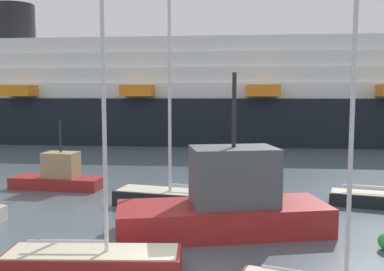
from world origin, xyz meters
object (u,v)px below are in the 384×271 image
object	(u,v)px
fishing_boat_0	(59,176)
channel_buoy_0	(72,176)
fishing_boat_1	(227,202)
cruise_ship	(149,96)
sailboat_5	(93,258)
sailboat_0	(180,195)
sailboat_6	(382,198)

from	to	relation	value
fishing_boat_0	channel_buoy_0	xyz separation A→B (m)	(-0.05, 2.27, -0.45)
fishing_boat_1	cruise_ship	bearing A→B (deg)	92.51
sailboat_5	fishing_boat_0	distance (m)	13.32
channel_buoy_0	cruise_ship	xyz separation A→B (m)	(0.66, 25.15, 5.07)
cruise_ship	fishing_boat_0	bearing A→B (deg)	-90.31
fishing_boat_1	sailboat_0	bearing A→B (deg)	108.74
fishing_boat_1	cruise_ship	xyz separation A→B (m)	(-9.62, 34.97, 4.12)
sailboat_5	cruise_ship	world-z (taller)	cruise_ship
sailboat_5	sailboat_6	xyz separation A→B (m)	(12.19, 8.99, -0.02)
sailboat_0	cruise_ship	bearing A→B (deg)	-65.02
sailboat_6	fishing_boat_1	xyz separation A→B (m)	(-7.89, -4.63, 0.80)
sailboat_5	sailboat_6	world-z (taller)	sailboat_5
fishing_boat_1	channel_buoy_0	world-z (taller)	fishing_boat_1
fishing_boat_0	cruise_ship	bearing A→B (deg)	93.96
sailboat_5	channel_buoy_0	distance (m)	15.40
sailboat_5	fishing_boat_0	xyz separation A→B (m)	(-5.93, 11.92, 0.28)
sailboat_0	cruise_ship	xyz separation A→B (m)	(-7.24, 31.11, 4.75)
sailboat_5	fishing_boat_0	bearing A→B (deg)	112.78
channel_buoy_0	cruise_ship	size ratio (longest dim) A/B	0.02
fishing_boat_1	cruise_ship	size ratio (longest dim) A/B	0.10
sailboat_0	cruise_ship	size ratio (longest dim) A/B	0.14
sailboat_0	sailboat_6	distance (m)	10.30
sailboat_0	fishing_boat_1	size ratio (longest dim) A/B	1.48
fishing_boat_0	cruise_ship	xyz separation A→B (m)	(0.61, 27.41, 4.62)
sailboat_0	sailboat_6	size ratio (longest dim) A/B	1.44
sailboat_0	sailboat_5	xyz separation A→B (m)	(-1.92, -8.23, -0.14)
sailboat_6	channel_buoy_0	xyz separation A→B (m)	(-18.17, 5.20, -0.16)
fishing_boat_0	fishing_boat_1	distance (m)	12.73
sailboat_5	channel_buoy_0	xyz separation A→B (m)	(-5.98, 14.19, -0.17)
cruise_ship	fishing_boat_1	bearing A→B (deg)	-73.66
sailboat_5	channel_buoy_0	size ratio (longest dim) A/B	6.56
fishing_boat_0	channel_buoy_0	world-z (taller)	fishing_boat_0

